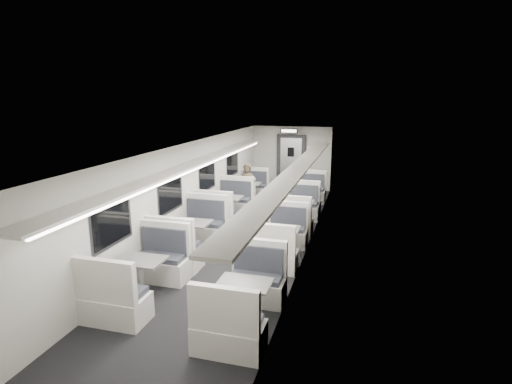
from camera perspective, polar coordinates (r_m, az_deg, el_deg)
The scene contains 19 objects.
room at distance 9.59m, azimuth -1.36°, elevation -0.35°, with size 3.24×12.24×2.64m.
booth_left_a at distance 13.36m, azimuth -1.13°, elevation -0.10°, with size 0.97×1.98×1.06m.
booth_left_b at distance 11.32m, azimuth -4.28°, elevation -2.48°, with size 1.06×2.16×1.15m.
booth_left_c at distance 9.20m, azimuth -9.29°, elevation -6.41°, with size 1.08×2.18×1.17m.
booth_left_d at distance 7.47m, azimuth -16.14°, elevation -11.74°, with size 1.04×2.11×1.13m.
booth_right_a at distance 12.86m, azimuth 7.34°, elevation -0.71°, with size 0.99×2.01×1.08m.
booth_right_b at distance 10.96m, azimuth 5.88°, elevation -3.11°, with size 1.03×2.09×1.12m.
booth_right_c at distance 8.94m, azimuth 3.56°, elevation -7.11°, with size 0.96×1.95×1.05m.
booth_right_d at distance 6.47m, azimuth -1.68°, elevation -15.47°, with size 0.99×2.02×1.08m.
passenger at distance 12.16m, azimuth -1.27°, elevation 0.54°, with size 0.56×0.37×1.54m, color black.
window_a at distance 13.18m, azimuth -3.36°, elevation 4.11°, with size 0.02×1.18×0.84m, color black.
window_b at distance 11.15m, azimuth -6.95°, elevation 2.31°, with size 0.02×1.18×0.84m, color black.
window_c at distance 9.20m, azimuth -12.09°, elevation -0.29°, with size 0.02×1.18×0.84m, color black.
window_d at distance 7.39m, azimuth -19.86°, elevation -4.21°, with size 0.02×1.18×0.84m, color black.
luggage_rack_left at distance 9.59m, azimuth -9.05°, elevation 3.86°, with size 0.46×10.40×0.09m.
luggage_rack_right at distance 8.88m, azimuth 5.80°, elevation 3.19°, with size 0.46×10.40×0.09m.
vestibule_door at distance 15.29m, azimuth 5.01°, elevation 4.21°, with size 1.10×0.13×2.10m.
exit_sign at distance 14.66m, azimuth 4.76°, elevation 8.71°, with size 0.62×0.12×0.16m.
wall_notice at distance 15.10m, azimuth 7.85°, elevation 5.79°, with size 0.32×0.02×0.40m, color white.
Camera 1 is at (2.66, -8.92, 3.50)m, focal length 28.00 mm.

